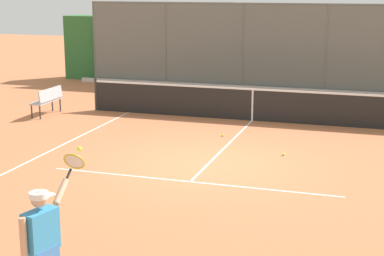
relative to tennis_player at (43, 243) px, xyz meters
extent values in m
plane|color=#B76B42|center=(-0.16, -6.67, -0.90)|extent=(60.00, 60.00, 0.00)
cube|color=white|center=(-0.16, -5.34, -0.89)|extent=(6.16, 0.05, 0.01)
cube|color=white|center=(3.78, -5.88, -0.89)|extent=(0.05, 10.94, 0.01)
cube|color=white|center=(-0.16, -8.34, -0.89)|extent=(0.05, 6.02, 0.01)
cylinder|color=slate|center=(-1.72, -16.77, 0.73)|extent=(0.07, 0.07, 3.25)
cylinder|color=slate|center=(1.39, -16.77, 0.73)|extent=(0.07, 0.07, 3.25)
cylinder|color=slate|center=(4.49, -16.77, 0.73)|extent=(0.07, 0.07, 3.25)
cylinder|color=slate|center=(7.60, -16.77, 0.73)|extent=(0.07, 0.07, 3.25)
cylinder|color=slate|center=(-0.16, -16.77, 2.31)|extent=(15.53, 0.05, 0.05)
cube|color=slate|center=(-0.16, -16.77, 0.73)|extent=(15.53, 0.02, 3.25)
cube|color=#2D6B33|center=(-0.16, -17.42, 0.42)|extent=(18.53, 0.90, 2.64)
cube|color=silver|center=(-0.16, -16.59, -0.82)|extent=(16.53, 0.18, 0.15)
cylinder|color=#2D2D2D|center=(4.90, -11.35, -0.36)|extent=(0.09, 0.09, 1.07)
cube|color=black|center=(-0.16, -11.35, -0.44)|extent=(10.04, 0.02, 0.91)
cube|color=white|center=(-0.16, -11.35, 0.04)|extent=(10.04, 0.04, 0.05)
cube|color=white|center=(-0.16, -11.35, -0.44)|extent=(0.05, 0.04, 0.91)
cube|color=#338CC6|center=(0.00, 0.02, 0.16)|extent=(0.32, 0.48, 0.52)
cylinder|color=tan|center=(0.07, 0.29, 0.18)|extent=(0.08, 0.08, 0.47)
cylinder|color=tan|center=(-0.06, -0.39, 0.52)|extent=(0.11, 0.36, 0.27)
sphere|color=tan|center=(0.00, 0.02, 0.56)|extent=(0.20, 0.20, 0.20)
cylinder|color=white|center=(0.00, 0.02, 0.61)|extent=(0.28, 0.28, 0.07)
cube|color=white|center=(-0.03, -0.08, 0.58)|extent=(0.21, 0.21, 0.02)
cylinder|color=black|center=(-0.04, -0.62, 0.67)|extent=(0.04, 0.17, 0.13)
torus|color=gold|center=(-0.03, -0.81, 0.80)|extent=(0.31, 0.20, 0.26)
cylinder|color=silver|center=(-0.03, -0.81, 0.80)|extent=(0.26, 0.16, 0.21)
sphere|color=#CCDB33|center=(-0.02, -0.99, 0.91)|extent=(0.07, 0.07, 0.07)
sphere|color=#CCDB33|center=(0.17, -9.23, -0.86)|extent=(0.07, 0.07, 0.07)
sphere|color=#D6E042|center=(-1.66, -7.86, -0.86)|extent=(0.07, 0.07, 0.07)
cube|color=#B7B7BC|center=(6.04, -10.23, -0.46)|extent=(0.38, 1.30, 0.05)
cube|color=#B7B7BC|center=(5.87, -10.23, -0.24)|extent=(0.09, 1.30, 0.36)
cylinder|color=#333338|center=(6.18, -10.83, -0.68)|extent=(0.04, 0.04, 0.44)
cylinder|color=#333338|center=(6.18, -9.63, -0.68)|extent=(0.04, 0.04, 0.44)
cylinder|color=#333338|center=(5.90, -10.83, -0.68)|extent=(0.04, 0.04, 0.44)
cylinder|color=#333338|center=(5.90, -9.63, -0.68)|extent=(0.04, 0.04, 0.44)
camera|label=1|loc=(-3.78, 5.99, 3.04)|focal=57.32mm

